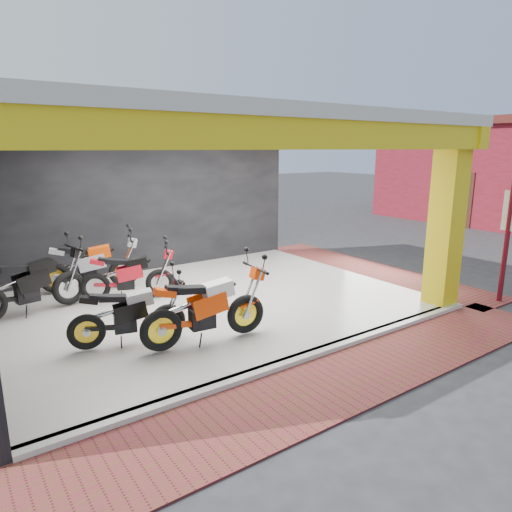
# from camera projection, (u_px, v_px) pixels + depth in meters

# --- Properties ---
(ground) EXTENTS (80.00, 80.00, 0.00)m
(ground) POSITION_uv_depth(u_px,v_px,m) (267.00, 337.00, 7.72)
(ground) COLOR #2D2D30
(ground) RESTS_ON ground
(showroom_floor) EXTENTS (8.00, 6.00, 0.10)m
(showroom_floor) POSITION_uv_depth(u_px,v_px,m) (209.00, 303.00, 9.30)
(showroom_floor) COLOR silver
(showroom_floor) RESTS_ON ground
(showroom_ceiling) EXTENTS (8.40, 6.40, 0.20)m
(showroom_ceiling) POSITION_uv_depth(u_px,v_px,m) (204.00, 122.00, 8.48)
(showroom_ceiling) COLOR beige
(showroom_ceiling) RESTS_ON corner_column
(back_wall) EXTENTS (8.20, 0.20, 3.50)m
(back_wall) POSITION_uv_depth(u_px,v_px,m) (146.00, 204.00, 11.38)
(back_wall) COLOR black
(back_wall) RESTS_ON ground
(corner_column) EXTENTS (0.50, 0.50, 3.50)m
(corner_column) POSITION_uv_depth(u_px,v_px,m) (446.00, 221.00, 8.81)
(corner_column) COLOR gold
(corner_column) RESTS_ON ground
(header_beam_front) EXTENTS (8.40, 0.30, 0.40)m
(header_beam_front) POSITION_uv_depth(u_px,v_px,m) (312.00, 134.00, 6.16)
(header_beam_front) COLOR gold
(header_beam_front) RESTS_ON corner_column
(header_beam_right) EXTENTS (0.30, 6.40, 0.40)m
(header_beam_right) POSITION_uv_depth(u_px,v_px,m) (354.00, 140.00, 10.78)
(header_beam_right) COLOR gold
(header_beam_right) RESTS_ON corner_column
(floor_kerb) EXTENTS (8.00, 0.20, 0.10)m
(floor_kerb) POSITION_uv_depth(u_px,v_px,m) (307.00, 356.00, 6.89)
(floor_kerb) COLOR silver
(floor_kerb) RESTS_ON ground
(paver_front) EXTENTS (9.00, 1.40, 0.03)m
(paver_front) POSITION_uv_depth(u_px,v_px,m) (344.00, 379.00, 6.28)
(paver_front) COLOR maroon
(paver_front) RESTS_ON ground
(paver_right) EXTENTS (1.40, 7.00, 0.03)m
(paver_right) POSITION_uv_depth(u_px,v_px,m) (369.00, 269.00, 11.99)
(paver_right) COLOR maroon
(paver_right) RESTS_ON ground
(signpost) EXTENTS (0.10, 0.35, 2.50)m
(signpost) POSITION_uv_depth(u_px,v_px,m) (507.00, 237.00, 9.17)
(signpost) COLOR #5C0D1A
(signpost) RESTS_ON ground
(moto_hero) EXTENTS (2.28, 1.05, 1.35)m
(moto_hero) POSITION_uv_depth(u_px,v_px,m) (245.00, 296.00, 7.44)
(moto_hero) COLOR #FF450A
(moto_hero) RESTS_ON showroom_floor
(moto_row_a) EXTENTS (2.02, 1.14, 1.16)m
(moto_row_a) POSITION_uv_depth(u_px,v_px,m) (167.00, 305.00, 7.28)
(moto_row_a) COLOR black
(moto_row_a) RESTS_ON showroom_floor
(moto_row_b) EXTENTS (2.08, 1.36, 1.19)m
(moto_row_b) POSITION_uv_depth(u_px,v_px,m) (159.00, 269.00, 9.35)
(moto_row_b) COLOR red
(moto_row_b) RESTS_ON showroom_floor
(moto_row_c) EXTENTS (2.29, 1.31, 1.32)m
(moto_row_c) POSITION_uv_depth(u_px,v_px,m) (123.00, 258.00, 10.02)
(moto_row_c) COLOR #B0B2B8
(moto_row_c) RESTS_ON showroom_floor
(moto_row_d) EXTENTS (2.34, 1.22, 1.36)m
(moto_row_d) POSITION_uv_depth(u_px,v_px,m) (67.00, 272.00, 8.83)
(moto_row_d) COLOR black
(moto_row_d) RESTS_ON showroom_floor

